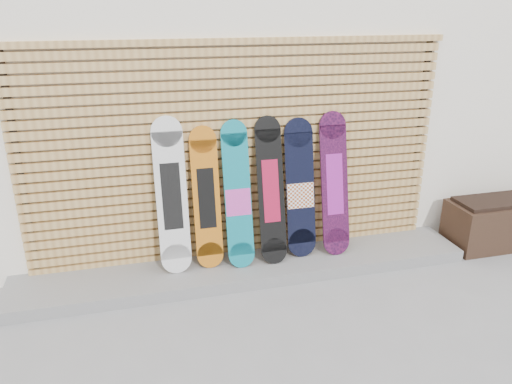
# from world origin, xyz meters

# --- Properties ---
(ground) EXTENTS (80.00, 80.00, 0.00)m
(ground) POSITION_xyz_m (0.00, 0.00, 0.00)
(ground) COLOR gray
(ground) RESTS_ON ground
(building) EXTENTS (12.00, 5.00, 3.60)m
(building) POSITION_xyz_m (0.50, 3.50, 1.80)
(building) COLOR white
(building) RESTS_ON ground
(concrete_step) EXTENTS (4.60, 0.70, 0.12)m
(concrete_step) POSITION_xyz_m (-0.15, 0.68, 0.06)
(concrete_step) COLOR slate
(concrete_step) RESTS_ON ground
(slat_wall) EXTENTS (4.26, 0.08, 2.29)m
(slat_wall) POSITION_xyz_m (-0.15, 0.97, 1.21)
(slat_wall) COLOR tan
(slat_wall) RESTS_ON ground
(planter_box) EXTENTS (1.24, 0.52, 0.56)m
(planter_box) POSITION_xyz_m (2.82, 0.60, 0.27)
(planter_box) COLOR black
(planter_box) RESTS_ON ground
(snowboard_0) EXTENTS (0.30, 0.31, 1.50)m
(snowboard_0) POSITION_xyz_m (-0.85, 0.79, 0.87)
(snowboard_0) COLOR silver
(snowboard_0) RESTS_ON concrete_step
(snowboard_1) EXTENTS (0.26, 0.29, 1.39)m
(snowboard_1) POSITION_xyz_m (-0.51, 0.80, 0.81)
(snowboard_1) COLOR #C16914
(snowboard_1) RESTS_ON concrete_step
(snowboard_2) EXTENTS (0.26, 0.37, 1.43)m
(snowboard_2) POSITION_xyz_m (-0.21, 0.76, 0.82)
(snowboard_2) COLOR #0E7686
(snowboard_2) RESTS_ON concrete_step
(snowboard_3) EXTENTS (0.27, 0.37, 1.45)m
(snowboard_3) POSITION_xyz_m (0.13, 0.76, 0.84)
(snowboard_3) COLOR black
(snowboard_3) RESTS_ON concrete_step
(snowboard_4) EXTENTS (0.30, 0.30, 1.41)m
(snowboard_4) POSITION_xyz_m (0.45, 0.79, 0.82)
(snowboard_4) COLOR black
(snowboard_4) RESTS_ON concrete_step
(snowboard_5) EXTENTS (0.29, 0.35, 1.46)m
(snowboard_5) POSITION_xyz_m (0.81, 0.77, 0.85)
(snowboard_5) COLOR black
(snowboard_5) RESTS_ON concrete_step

